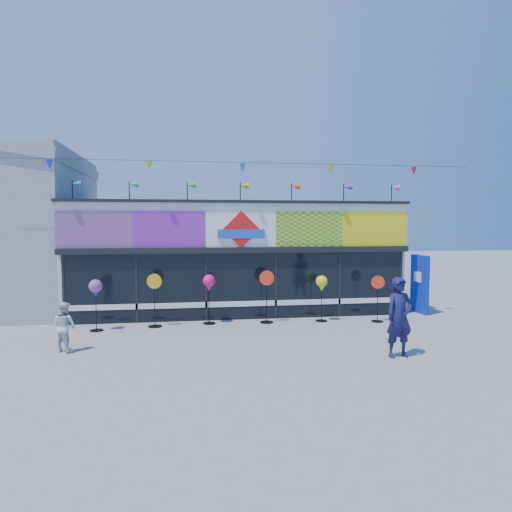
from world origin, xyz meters
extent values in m
plane|color=gray|center=(0.00, 0.00, 0.00)|extent=(80.00, 80.00, 0.00)
cube|color=silver|center=(0.00, 6.00, 2.00)|extent=(12.00, 5.00, 4.00)
cube|color=black|center=(0.00, 3.44, 1.15)|extent=(11.60, 0.12, 2.30)
cube|color=black|center=(0.00, 3.40, 2.40)|extent=(12.00, 0.30, 0.20)
cube|color=white|center=(0.00, 3.41, 0.55)|extent=(11.40, 0.10, 0.18)
cube|color=black|center=(0.00, 6.00, 4.05)|extent=(12.20, 5.20, 0.10)
cube|color=black|center=(-5.80, 3.43, 1.15)|extent=(0.08, 0.14, 2.30)
cube|color=black|center=(-3.50, 3.43, 1.15)|extent=(0.08, 0.14, 2.30)
cube|color=black|center=(-1.20, 3.43, 1.15)|extent=(0.08, 0.14, 2.30)
cube|color=black|center=(1.20, 3.43, 1.15)|extent=(0.08, 0.14, 2.30)
cube|color=black|center=(3.50, 3.43, 1.15)|extent=(0.08, 0.14, 2.30)
cube|color=black|center=(5.80, 3.43, 1.15)|extent=(0.08, 0.14, 2.30)
cube|color=red|center=(-4.80, 3.42, 3.10)|extent=(2.40, 0.08, 1.20)
cube|color=purple|center=(-2.40, 3.42, 3.10)|extent=(2.40, 0.08, 1.20)
cube|color=white|center=(0.00, 3.42, 3.10)|extent=(2.40, 0.08, 1.20)
cube|color=yellow|center=(2.40, 3.42, 3.10)|extent=(2.40, 0.08, 1.20)
cube|color=yellow|center=(4.80, 3.42, 3.10)|extent=(2.40, 0.08, 1.20)
cube|color=red|center=(0.00, 3.36, 3.10)|extent=(1.27, 0.06, 1.27)
cube|color=blue|center=(0.00, 3.34, 2.95)|extent=(1.60, 0.05, 0.30)
cube|color=green|center=(-4.03, 3.48, 1.04)|extent=(0.78, 0.03, 0.78)
cube|color=purple|center=(-2.69, 3.48, 1.31)|extent=(0.92, 0.03, 0.92)
cube|color=red|center=(-1.34, 3.48, 1.58)|extent=(0.78, 0.03, 0.78)
cube|color=#F250A0|center=(0.00, 3.48, 1.01)|extent=(0.92, 0.03, 0.92)
cube|color=purple|center=(1.34, 3.48, 1.32)|extent=(0.78, 0.03, 0.78)
cube|color=purple|center=(2.69, 3.48, 1.48)|extent=(0.92, 0.03, 0.92)
cube|color=purple|center=(4.03, 3.48, 1.07)|extent=(0.78, 0.03, 0.78)
cylinder|color=black|center=(-5.50, 3.65, 4.35)|extent=(0.03, 0.03, 0.70)
cone|color=blue|center=(-5.36, 3.65, 4.60)|extent=(0.30, 0.22, 0.22)
cylinder|color=black|center=(-3.70, 3.65, 4.35)|extent=(0.03, 0.03, 0.70)
cone|color=green|center=(-3.56, 3.65, 4.60)|extent=(0.30, 0.22, 0.22)
cylinder|color=black|center=(-1.80, 3.65, 4.35)|extent=(0.03, 0.03, 0.70)
cone|color=green|center=(-1.66, 3.65, 4.60)|extent=(0.30, 0.22, 0.22)
cylinder|color=black|center=(0.00, 3.65, 4.35)|extent=(0.03, 0.03, 0.70)
cone|color=orange|center=(0.14, 3.65, 4.60)|extent=(0.30, 0.22, 0.22)
cylinder|color=black|center=(1.80, 3.65, 4.35)|extent=(0.03, 0.03, 0.70)
cone|color=#E34215|center=(1.94, 3.65, 4.60)|extent=(0.30, 0.22, 0.22)
cylinder|color=black|center=(3.70, 3.65, 4.35)|extent=(0.03, 0.03, 0.70)
cone|color=#6725B0|center=(3.84, 3.65, 4.60)|extent=(0.30, 0.22, 0.22)
cylinder|color=black|center=(5.50, 3.65, 4.35)|extent=(0.03, 0.03, 0.70)
cone|color=#E14B9F|center=(5.64, 3.65, 4.60)|extent=(0.30, 0.22, 0.22)
cylinder|color=black|center=(0.00, 3.00, 5.30)|extent=(16.00, 0.01, 0.01)
cone|color=#1B2EE9|center=(-6.00, 3.00, 5.12)|extent=(0.20, 0.20, 0.28)
cone|color=yellow|center=(-3.00, 3.00, 5.12)|extent=(0.20, 0.20, 0.28)
cone|color=blue|center=(0.00, 3.00, 5.12)|extent=(0.20, 0.20, 0.28)
cone|color=yellow|center=(3.00, 3.00, 5.12)|extent=(0.20, 0.20, 0.28)
cone|color=red|center=(6.00, 3.00, 5.12)|extent=(0.20, 0.20, 0.28)
cube|color=#0C28B5|center=(6.67, 3.62, 1.07)|extent=(0.19, 1.07, 2.14)
cube|color=white|center=(6.58, 3.62, 1.34)|extent=(0.06, 0.48, 0.37)
cylinder|color=black|center=(-4.61, 2.40, 0.02)|extent=(0.40, 0.40, 0.03)
cylinder|color=black|center=(-4.61, 2.40, 0.69)|extent=(0.02, 0.02, 1.31)
sphere|color=#1C19D6|center=(-4.61, 2.40, 1.39)|extent=(0.40, 0.40, 0.40)
cone|color=#1C19D6|center=(-4.61, 2.40, 1.14)|extent=(0.20, 0.20, 0.18)
cylinder|color=black|center=(-2.87, 2.69, 0.02)|extent=(0.44, 0.44, 0.03)
cylinder|color=black|center=(-2.87, 2.69, 0.74)|extent=(0.03, 0.03, 1.41)
cylinder|color=orange|center=(-2.87, 2.69, 1.47)|extent=(0.48, 0.15, 0.48)
cylinder|color=black|center=(-1.13, 2.89, 0.02)|extent=(0.41, 0.41, 0.03)
cylinder|color=black|center=(-1.13, 2.89, 0.70)|extent=(0.02, 0.02, 1.34)
sphere|color=#E2155E|center=(-1.13, 2.89, 1.43)|extent=(0.41, 0.41, 0.41)
cone|color=#E2155E|center=(-1.13, 2.89, 1.17)|extent=(0.21, 0.21, 0.19)
cylinder|color=black|center=(0.77, 2.76, 0.02)|extent=(0.44, 0.44, 0.03)
cylinder|color=black|center=(0.77, 2.76, 0.76)|extent=(0.03, 0.03, 1.44)
cylinder|color=red|center=(0.77, 2.76, 1.50)|extent=(0.49, 0.10, 0.49)
cylinder|color=black|center=(2.64, 2.71, 0.01)|extent=(0.39, 0.39, 0.03)
cylinder|color=black|center=(2.64, 2.71, 0.67)|extent=(0.02, 0.02, 1.28)
sphere|color=yellow|center=(2.64, 2.71, 1.36)|extent=(0.39, 0.39, 0.39)
cone|color=yellow|center=(2.64, 2.71, 1.11)|extent=(0.20, 0.20, 0.18)
cylinder|color=black|center=(4.48, 2.35, 0.01)|extent=(0.40, 0.40, 0.03)
cylinder|color=black|center=(4.48, 2.35, 0.67)|extent=(0.02, 0.02, 1.29)
cylinder|color=red|center=(4.48, 2.35, 1.34)|extent=(0.42, 0.19, 0.44)
imported|color=#161543|center=(3.34, -1.57, 0.99)|extent=(0.78, 0.57, 1.98)
imported|color=silver|center=(-4.97, 0.17, 0.65)|extent=(0.72, 0.64, 1.29)
camera|label=1|loc=(-1.82, -12.01, 3.28)|focal=32.00mm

